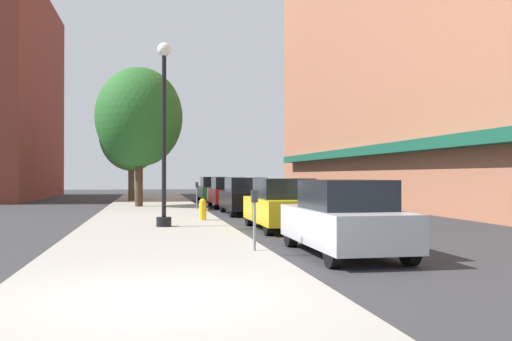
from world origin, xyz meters
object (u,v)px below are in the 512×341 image
Objects in this scene: parking_meter_near at (197,192)px; car_yellow at (282,205)px; tree_mid at (139,117)px; parking_meter_far at (254,212)px; car_black at (245,196)px; fire_hydrant at (203,209)px; car_red at (227,193)px; car_green at (213,189)px; tree_near at (131,135)px; lamppost at (164,130)px; car_silver at (344,219)px.

parking_meter_near is 0.30× the size of car_yellow.
parking_meter_far is at bearing -81.15° from tree_mid.
car_yellow is 7.15m from car_black.
parking_meter_far is (0.34, -8.40, 0.43)m from fire_hydrant.
tree_mid is 6.23m from car_red.
fire_hydrant is 16.98m from car_green.
tree_mid reaches higher than car_black.
tree_mid is at bearing -177.66° from car_red.
tree_near is 20.66m from car_yellow.
lamppost reaches higher than parking_meter_far.
tree_mid is 8.20m from car_black.
car_silver is (1.95, -15.25, -0.14)m from parking_meter_near.
tree_near is 6.47m from car_green.
parking_meter_near is (0.34, 6.59, 0.43)m from fire_hydrant.
tree_near is 14.04m from car_black.
car_silver is (2.29, -8.66, 0.29)m from fire_hydrant.
car_yellow is at bearing -87.97° from car_black.
tree_mid is at bearing 103.38° from car_silver.
fire_hydrant is 0.18× the size of car_red.
parking_meter_near is 14.99m from parking_meter_far.
car_silver is at bearing -89.03° from car_yellow.
tree_near reaches higher than car_red.
car_yellow reaches higher than parking_meter_near.
fire_hydrant is 0.18× the size of car_yellow.
tree_near reaches higher than parking_meter_near.
fire_hydrant is 8.42m from parking_meter_far.
parking_meter_near is 15.37m from car_silver.
car_green is at bearing 1.22° from tree_near.
car_green is (0.00, 12.58, 0.00)m from car_black.
tree_mid is 1.71× the size of car_silver.
tree_mid is 1.71× the size of car_yellow.
car_silver is at bearing -82.71° from parking_meter_near.
lamppost is 3.82m from fire_hydrant.
fire_hydrant is 0.12× the size of tree_near.
parking_meter_near is 3.05m from car_black.
fire_hydrant is at bearing -75.57° from tree_mid.
car_yellow is (2.29, -2.91, 0.29)m from fire_hydrant.
car_black is at bearing -66.68° from tree_near.
fire_hydrant is 8.96m from car_silver.
parking_meter_near is at bearing -71.32° from tree_near.
tree_mid reaches higher than car_silver.
tree_mid reaches higher than parking_meter_far.
car_silver is 1.00× the size of car_red.
tree_mid reaches higher than lamppost.
car_red is (2.29, 9.91, 0.29)m from fire_hydrant.
car_yellow is (0.00, 5.75, 0.00)m from car_silver.
car_yellow is 1.00× the size of car_red.
parking_meter_far is 12.80m from car_black.
parking_meter_near is at bearing -46.91° from tree_mid.
tree_mid is (-2.47, 9.58, 4.31)m from fire_hydrant.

